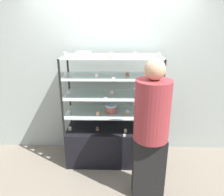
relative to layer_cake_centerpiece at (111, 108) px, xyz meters
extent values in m
plane|color=gray|center=(0.01, 0.01, -0.89)|extent=(20.00, 20.00, 0.00)
cube|color=#A8B2AD|center=(0.01, 0.42, 0.41)|extent=(8.00, 0.05, 2.60)
cube|color=black|center=(0.01, 0.01, -0.61)|extent=(1.36, 0.53, 0.56)
cube|color=black|center=(-0.65, 0.26, -0.19)|extent=(0.02, 0.02, 0.27)
cube|color=black|center=(0.68, 0.26, -0.19)|extent=(0.02, 0.02, 0.27)
cube|color=black|center=(-0.65, -0.24, -0.19)|extent=(0.02, 0.02, 0.27)
cube|color=black|center=(0.68, -0.24, -0.19)|extent=(0.02, 0.02, 0.27)
cube|color=#B2C6C1|center=(0.01, 0.01, -0.06)|extent=(1.36, 0.53, 0.01)
cube|color=black|center=(-0.65, 0.26, 0.08)|extent=(0.02, 0.02, 0.27)
cube|color=black|center=(0.68, 0.26, 0.08)|extent=(0.02, 0.02, 0.27)
cube|color=black|center=(-0.65, -0.24, 0.08)|extent=(0.02, 0.02, 0.27)
cube|color=black|center=(0.68, -0.24, 0.08)|extent=(0.02, 0.02, 0.27)
cube|color=#B2C6C1|center=(0.01, 0.01, 0.21)|extent=(1.36, 0.53, 0.01)
cube|color=black|center=(-0.65, 0.26, 0.35)|extent=(0.02, 0.02, 0.27)
cube|color=black|center=(0.68, 0.26, 0.35)|extent=(0.02, 0.02, 0.27)
cube|color=black|center=(-0.65, -0.24, 0.35)|extent=(0.02, 0.02, 0.27)
cube|color=black|center=(0.68, -0.24, 0.35)|extent=(0.02, 0.02, 0.27)
cube|color=#B2C6C1|center=(0.01, 0.01, 0.48)|extent=(1.36, 0.53, 0.01)
cube|color=black|center=(-0.65, 0.26, 0.63)|extent=(0.02, 0.02, 0.27)
cube|color=black|center=(0.68, 0.26, 0.63)|extent=(0.02, 0.02, 0.27)
cube|color=black|center=(-0.65, -0.24, 0.63)|extent=(0.02, 0.02, 0.27)
cube|color=black|center=(0.68, -0.24, 0.63)|extent=(0.02, 0.02, 0.27)
cube|color=#B2C6C1|center=(0.01, 0.01, 0.76)|extent=(1.36, 0.53, 0.01)
cylinder|color=#C66660|center=(0.00, 0.00, -0.01)|extent=(0.17, 0.17, 0.10)
cylinder|color=silver|center=(0.00, 0.00, 0.05)|extent=(0.17, 0.17, 0.02)
cube|color=beige|center=(-0.37, 0.00, 0.79)|extent=(0.18, 0.17, 0.05)
cube|color=silver|center=(-0.37, 0.00, 0.81)|extent=(0.19, 0.17, 0.01)
cylinder|color=white|center=(-0.61, -0.06, -0.32)|extent=(0.04, 0.04, 0.02)
sphere|color=#F4EAB2|center=(-0.61, -0.06, -0.30)|extent=(0.05, 0.05, 0.05)
cylinder|color=#CCB28C|center=(-0.20, -0.05, -0.32)|extent=(0.04, 0.04, 0.02)
sphere|color=#8C5B42|center=(-0.20, -0.05, -0.30)|extent=(0.05, 0.05, 0.05)
cylinder|color=#CCB28C|center=(0.22, -0.11, -0.32)|extent=(0.04, 0.04, 0.02)
sphere|color=#F4EAB2|center=(0.22, -0.11, -0.30)|extent=(0.05, 0.05, 0.05)
cylinder|color=beige|center=(0.63, -0.08, -0.32)|extent=(0.04, 0.04, 0.02)
sphere|color=#F4EAB2|center=(0.63, -0.08, -0.30)|extent=(0.05, 0.05, 0.05)
cube|color=white|center=(0.20, -0.24, -0.31)|extent=(0.04, 0.00, 0.04)
cylinder|color=white|center=(-0.60, -0.09, -0.04)|extent=(0.05, 0.05, 0.03)
sphere|color=#F4EAB2|center=(-0.60, -0.09, -0.02)|extent=(0.05, 0.05, 0.05)
cylinder|color=#CCB28C|center=(-0.18, -0.12, -0.04)|extent=(0.05, 0.05, 0.03)
sphere|color=#E5996B|center=(-0.18, -0.12, -0.02)|extent=(0.05, 0.05, 0.05)
cylinder|color=#CCB28C|center=(0.24, -0.06, -0.04)|extent=(0.05, 0.05, 0.03)
sphere|color=silver|center=(0.24, -0.06, -0.02)|extent=(0.05, 0.05, 0.05)
cylinder|color=#CCB28C|center=(0.64, -0.13, -0.04)|extent=(0.05, 0.05, 0.03)
sphere|color=silver|center=(0.64, -0.13, -0.02)|extent=(0.05, 0.05, 0.05)
cube|color=white|center=(0.43, -0.24, -0.04)|extent=(0.04, 0.00, 0.04)
cylinder|color=#CCB28C|center=(-0.59, -0.07, 0.23)|extent=(0.06, 0.06, 0.03)
sphere|color=silver|center=(-0.59, -0.07, 0.26)|extent=(0.06, 0.06, 0.06)
cylinder|color=#CCB28C|center=(0.01, -0.04, 0.23)|extent=(0.06, 0.06, 0.03)
sphere|color=silver|center=(0.01, -0.04, 0.26)|extent=(0.06, 0.06, 0.06)
cylinder|color=white|center=(0.65, -0.11, 0.23)|extent=(0.06, 0.06, 0.03)
sphere|color=#F4EAB2|center=(0.65, -0.11, 0.26)|extent=(0.06, 0.06, 0.06)
cube|color=white|center=(-0.06, -0.24, 0.24)|extent=(0.04, 0.00, 0.04)
cylinder|color=beige|center=(-0.61, -0.05, 0.50)|extent=(0.05, 0.05, 0.02)
sphere|color=white|center=(-0.61, -0.05, 0.53)|extent=(0.06, 0.06, 0.06)
cylinder|color=beige|center=(-0.19, -0.12, 0.50)|extent=(0.05, 0.05, 0.02)
sphere|color=white|center=(-0.19, -0.12, 0.53)|extent=(0.06, 0.06, 0.06)
cylinder|color=#CCB28C|center=(0.23, -0.06, 0.50)|extent=(0.05, 0.05, 0.02)
sphere|color=#8C5B42|center=(0.23, -0.06, 0.53)|extent=(0.06, 0.06, 0.06)
cylinder|color=#CCB28C|center=(0.65, -0.07, 0.50)|extent=(0.05, 0.05, 0.02)
sphere|color=#8C5B42|center=(0.65, -0.07, 0.53)|extent=(0.06, 0.06, 0.06)
cube|color=white|center=(0.04, -0.24, 0.51)|extent=(0.04, 0.00, 0.04)
cylinder|color=#CCB28C|center=(-0.61, -0.04, 0.78)|extent=(0.05, 0.05, 0.03)
sphere|color=silver|center=(-0.61, -0.04, 0.80)|extent=(0.05, 0.05, 0.05)
cylinder|color=#CCB28C|center=(0.01, -0.13, 0.78)|extent=(0.05, 0.05, 0.03)
sphere|color=silver|center=(0.01, -0.13, 0.80)|extent=(0.05, 0.05, 0.05)
cylinder|color=white|center=(0.32, -0.08, 0.78)|extent=(0.05, 0.05, 0.03)
sphere|color=silver|center=(0.32, -0.08, 0.80)|extent=(0.05, 0.05, 0.05)
cylinder|color=#CCB28C|center=(0.63, -0.08, 0.78)|extent=(0.05, 0.05, 0.03)
sphere|color=silver|center=(0.63, -0.08, 0.80)|extent=(0.05, 0.05, 0.05)
cube|color=white|center=(0.36, -0.24, 0.79)|extent=(0.04, 0.00, 0.04)
cube|color=black|center=(0.48, -0.70, -0.48)|extent=(0.39, 0.21, 0.81)
cylinder|color=#993338|center=(0.48, -0.70, 0.27)|extent=(0.41, 0.41, 0.70)
sphere|color=tan|center=(0.48, -0.70, 0.74)|extent=(0.23, 0.23, 0.23)
camera|label=1|loc=(0.09, -2.95, 1.23)|focal=35.00mm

